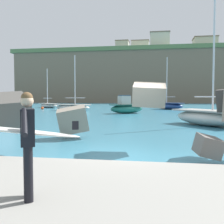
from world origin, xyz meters
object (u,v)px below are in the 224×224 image
object	(u,v)px
mooring_buoy_inner	(42,108)
station_building_west	(205,45)
surfer_with_board	(25,136)
boat_mid_left	(126,107)
boat_near_left	(73,107)
boat_near_right	(169,106)
station_building_annex	(160,42)
boat_far_centre	(49,105)
boat_far_left	(208,117)
station_building_east	(122,49)
station_building_central	(140,49)

from	to	relation	value
mooring_buoy_inner	station_building_west	xyz separation A→B (m)	(32.31, 59.42, 18.95)
surfer_with_board	boat_mid_left	size ratio (longest dim) A/B	0.47
boat_near_left	station_building_west	world-z (taller)	station_building_west
boat_near_right	station_building_annex	size ratio (longest dim) A/B	0.95
boat_mid_left	mooring_buoy_inner	bearing A→B (deg)	151.76
boat_far_centre	station_building_west	world-z (taller)	station_building_west
surfer_with_board	boat_near_right	xyz separation A→B (m)	(3.77, 38.30, -0.71)
boat_far_left	station_building_west	xyz separation A→B (m)	(12.12, 78.83, 18.59)
boat_far_centre	mooring_buoy_inner	distance (m)	6.27
boat_far_left	mooring_buoy_inner	xyz separation A→B (m)	(-20.19, 19.41, -0.36)
boat_far_centre	station_building_east	world-z (taller)	station_building_east
boat_mid_left	station_building_central	distance (m)	78.38
boat_far_centre	boat_near_right	bearing A→B (deg)	-5.91
boat_near_left	boat_far_centre	distance (m)	10.64
surfer_with_board	boat_far_centre	size ratio (longest dim) A/B	0.30
surfer_with_board	boat_near_left	world-z (taller)	boat_near_left
boat_near_left	boat_far_centre	bearing A→B (deg)	130.13
mooring_buoy_inner	station_building_west	size ratio (longest dim) A/B	0.06
station_building_annex	mooring_buoy_inner	bearing A→B (deg)	-108.29
boat_far_left	mooring_buoy_inner	world-z (taller)	boat_far_left
boat_near_right	station_building_central	bearing A→B (deg)	97.49
station_building_central	boat_mid_left	bearing A→B (deg)	-87.49
station_building_east	boat_near_right	bearing A→B (deg)	-76.08
mooring_buoy_inner	station_building_central	bearing A→B (deg)	81.74
boat_far_centre	boat_far_left	bearing A→B (deg)	-49.56
station_building_east	boat_far_left	bearing A→B (deg)	-78.80
boat_far_left	station_building_annex	distance (m)	74.28
boat_near_right	mooring_buoy_inner	world-z (taller)	boat_near_right
surfer_with_board	boat_mid_left	bearing A→B (deg)	92.95
boat_mid_left	station_building_east	xyz separation A→B (m)	(-9.47, 70.24, 18.76)
boat_mid_left	station_building_annex	distance (m)	62.54
boat_near_right	station_building_west	size ratio (longest dim) A/B	1.01
station_building_central	station_building_east	world-z (taller)	station_building_central
station_building_central	boat_far_left	bearing A→B (deg)	-83.40
station_building_central	boat_near_right	bearing A→B (deg)	-82.51
boat_far_left	station_building_west	bearing A→B (deg)	81.26
boat_near_left	station_building_west	distance (m)	69.69
surfer_with_board	station_building_east	bearing A→B (deg)	96.37
surfer_with_board	station_building_central	bearing A→B (deg)	92.63
surfer_with_board	boat_far_left	size ratio (longest dim) A/B	0.25
boat_near_left	mooring_buoy_inner	xyz separation A→B (m)	(-5.33, 2.06, -0.28)
surfer_with_board	station_building_east	distance (m)	99.66
boat_near_right	boat_mid_left	size ratio (longest dim) A/B	1.84
station_building_west	station_building_central	distance (m)	24.20
mooring_buoy_inner	station_building_east	bearing A→B (deg)	86.51
surfer_with_board	mooring_buoy_inner	size ratio (longest dim) A/B	4.59
boat_far_centre	boat_mid_left	bearing A→B (deg)	-41.70
boat_near_left	boat_mid_left	size ratio (longest dim) A/B	1.77
boat_near_right	boat_far_left	bearing A→B (deg)	-85.85
boat_mid_left	station_building_west	bearing A→B (deg)	74.08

